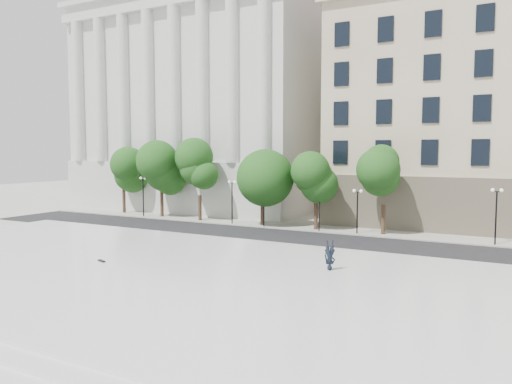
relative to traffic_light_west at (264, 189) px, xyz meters
The scene contains 11 objects.
ground 22.71m from the traffic_light_west, 84.45° to the right, with size 160.00×160.00×0.00m, color #BCB9B2.
plaza 19.73m from the traffic_light_west, 83.59° to the right, with size 44.00×22.00×0.45m, color silver.
street 6.07m from the traffic_light_west, 63.24° to the right, with size 60.00×8.00×0.02m, color black.
far_sidewalk 4.57m from the traffic_light_west, 38.09° to the left, with size 60.00×4.00×0.12m, color #A8A59B.
building_west 23.86m from the traffic_light_west, 132.34° to the left, with size 31.50×27.65×25.60m.
traffic_light_west is the anchor object (origin of this frame).
traffic_light_east 5.52m from the traffic_light_west, ahead, with size 0.75×1.61×4.13m.
person_lying 19.18m from the traffic_light_west, 51.11° to the right, with size 0.62×0.41×1.71m, color black.
skateboard 19.60m from the traffic_light_west, 93.62° to the right, with size 0.75×0.19×0.08m, color black.
street_trees 3.98m from the traffic_light_west, 164.51° to the left, with size 33.67×5.14×7.45m.
lamp_posts 2.52m from the traffic_light_west, ahead, with size 35.49×0.28×4.42m.
Camera 1 is at (19.30, -19.00, 7.23)m, focal length 35.00 mm.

